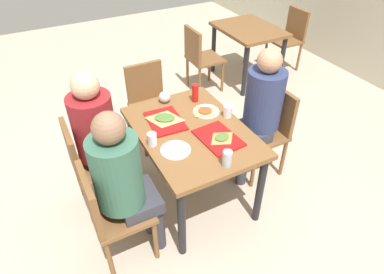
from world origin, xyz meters
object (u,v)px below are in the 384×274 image
at_px(tray_red_far, 218,138).
at_px(foil_bundle, 165,97).
at_px(tray_red_near, 165,121).
at_px(soda_can, 227,159).
at_px(background_table, 248,37).
at_px(person_far_side, 259,107).
at_px(main_table, 192,140).
at_px(plastic_cup_a, 228,111).
at_px(chair_near_left, 88,162).
at_px(background_chair_far, 290,35).
at_px(pizza_slice_a, 165,118).
at_px(chair_far_side, 269,126).
at_px(background_chair_near, 199,55).
at_px(pizza_slice_c, 205,111).
at_px(paper_plate_center, 206,111).
at_px(person_in_brown_jacket, 124,178).
at_px(condiment_bottle, 195,93).
at_px(plastic_cup_b, 152,139).
at_px(chair_near_right, 108,211).
at_px(chair_left_end, 149,99).
at_px(paper_plate_near_edge, 176,150).
at_px(person_in_red, 100,132).
at_px(pizza_slice_b, 222,137).

xyz_separation_m(tray_red_far, foil_bundle, (-0.67, -0.14, 0.04)).
height_order(tray_red_near, soda_can, soda_can).
bearing_deg(background_table, person_far_side, -32.84).
xyz_separation_m(main_table, plastic_cup_a, (-0.03, 0.34, 0.15)).
height_order(chair_near_left, background_chair_far, same).
xyz_separation_m(pizza_slice_a, foil_bundle, (-0.26, 0.12, 0.03)).
xyz_separation_m(chair_far_side, background_chair_near, (-1.62, 0.17, 0.00)).
distance_m(chair_near_left, person_far_side, 1.48).
xyz_separation_m(person_far_side, background_table, (-1.62, 1.04, -0.14)).
relative_size(tray_red_near, pizza_slice_c, 1.86).
xyz_separation_m(pizza_slice_a, background_chair_far, (-1.41, 2.56, -0.26)).
bearing_deg(pizza_slice_c, pizza_slice_a, -98.34).
bearing_deg(paper_plate_center, pizza_slice_a, -97.09).
bearing_deg(background_chair_far, chair_near_left, -67.34).
distance_m(pizza_slice_a, foil_bundle, 0.29).
xyz_separation_m(person_in_brown_jacket, plastic_cup_a, (-0.31, 0.99, 0.03)).
xyz_separation_m(main_table, soda_can, (0.47, 0.02, 0.16)).
height_order(chair_far_side, condiment_bottle, condiment_bottle).
bearing_deg(paper_plate_center, plastic_cup_b, -71.00).
xyz_separation_m(chair_far_side, pizza_slice_a, (-0.21, -0.92, 0.26)).
relative_size(main_table, chair_far_side, 1.31).
bearing_deg(chair_far_side, tray_red_near, -101.82).
distance_m(paper_plate_center, background_table, 2.07).
bearing_deg(main_table, person_in_brown_jacket, -66.78).
relative_size(chair_near_right, tray_red_far, 2.35).
bearing_deg(chair_near_left, plastic_cup_b, 55.52).
bearing_deg(tray_red_far, background_chair_near, 155.23).
relative_size(person_far_side, tray_red_near, 3.48).
distance_m(person_in_brown_jacket, pizza_slice_a, 0.71).
bearing_deg(chair_left_end, tray_red_near, -10.72).
bearing_deg(background_table, paper_plate_near_edge, -46.98).
relative_size(chair_far_side, plastic_cup_b, 8.44).
height_order(person_in_brown_jacket, background_chair_near, person_in_brown_jacket).
bearing_deg(soda_can, tray_red_far, 160.05).
bearing_deg(condiment_bottle, chair_near_right, -57.67).
distance_m(paper_plate_near_edge, plastic_cup_b, 0.19).
relative_size(plastic_cup_b, background_chair_far, 0.12).
xyz_separation_m(person_in_brown_jacket, paper_plate_near_edge, (-0.11, 0.43, -0.01)).
bearing_deg(chair_far_side, chair_left_end, -140.04).
bearing_deg(pizza_slice_c, plastic_cup_a, 45.26).
bearing_deg(plastic_cup_b, foil_bundle, 147.17).
height_order(person_in_brown_jacket, pizza_slice_c, person_in_brown_jacket).
bearing_deg(soda_can, person_in_brown_jacket, -106.24).
height_order(person_in_red, paper_plate_near_edge, person_in_red).
relative_size(chair_left_end, plastic_cup_b, 8.44).
distance_m(chair_far_side, plastic_cup_a, 0.53).
bearing_deg(tray_red_far, person_far_side, 110.27).
bearing_deg(pizza_slice_b, foil_bundle, -167.12).
bearing_deg(main_table, tray_red_near, -144.03).
relative_size(plastic_cup_a, soda_can, 0.82).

